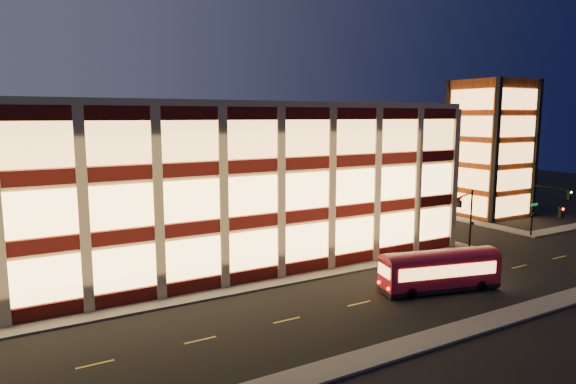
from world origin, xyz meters
TOP-DOWN VIEW (x-y plane):
  - ground at (0.00, 0.00)m, footprint 200.00×200.00m
  - sidewalk_office_south at (-3.00, 1.00)m, footprint 54.00×2.00m
  - sidewalk_office_east at (23.00, 17.00)m, footprint 2.00×30.00m
  - sidewalk_tower_south at (40.00, 1.00)m, footprint 14.00×2.00m
  - sidewalk_tower_west at (34.00, 17.00)m, footprint 2.00×30.00m
  - sidewalk_near at (0.00, -13.00)m, footprint 100.00×2.00m
  - office_building at (-2.91, 16.91)m, footprint 50.45×30.45m
  - stair_tower at (39.95, 11.95)m, footprint 8.60×8.60m
  - traffic_signal_far at (22.21, 0.24)m, footprint 3.79×1.87m
  - traffic_signal_right at (33.50, -0.62)m, footprint 1.20×4.37m
  - trolley_bus at (11.05, -6.87)m, footprint 9.63×4.56m

SIDE VIEW (x-z plane):
  - ground at x=0.00m, z-range 0.00..0.00m
  - sidewalk_office_south at x=-3.00m, z-range 0.00..0.15m
  - sidewalk_office_east at x=23.00m, z-range 0.00..0.15m
  - sidewalk_tower_south at x=40.00m, z-range 0.00..0.15m
  - sidewalk_tower_west at x=34.00m, z-range 0.00..0.15m
  - sidewalk_near at x=0.00m, z-range 0.00..0.15m
  - trolley_bus at x=11.05m, z-range 0.17..3.34m
  - traffic_signal_right at x=33.50m, z-range 1.10..7.10m
  - traffic_signal_far at x=22.21m, z-range 1.11..7.11m
  - office_building at x=-2.91m, z-range 0.00..14.50m
  - stair_tower at x=39.95m, z-range -0.01..17.99m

